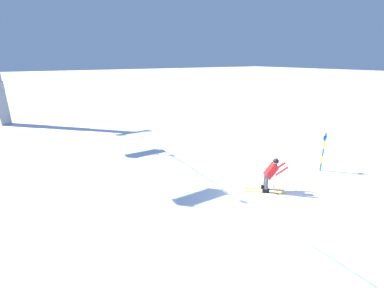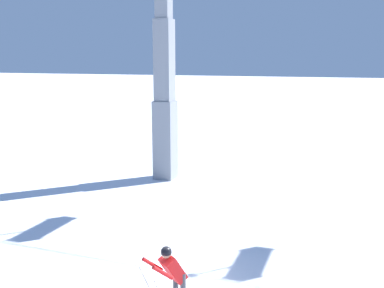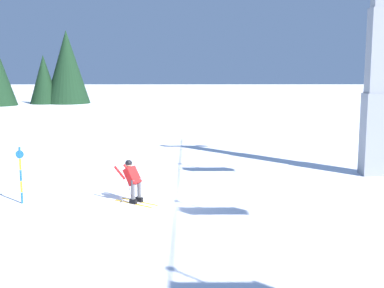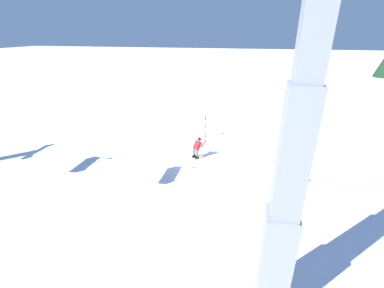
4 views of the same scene
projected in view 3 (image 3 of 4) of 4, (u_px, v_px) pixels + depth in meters
name	position (u px, v px, depth m)	size (l,w,h in m)	color
ground_plane	(153.00, 197.00, 18.52)	(260.00, 260.00, 0.00)	white
skier_carving_main	(132.00, 178.00, 17.69)	(1.46, 1.69, 1.65)	yellow
lift_tower_near	(376.00, 68.00, 21.70)	(0.91, 2.68, 11.41)	gray
trail_marker_pole	(21.00, 173.00, 17.49)	(0.07, 0.28, 2.00)	blue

